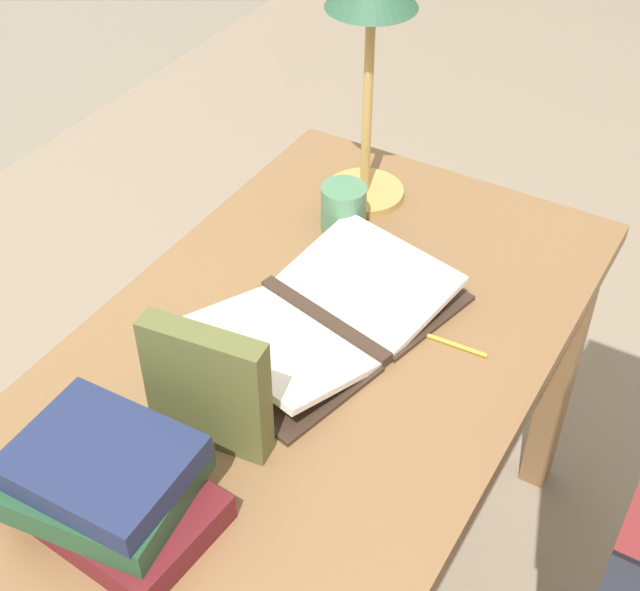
# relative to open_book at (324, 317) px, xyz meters

# --- Properties ---
(ground_plane) EXTENTS (12.00, 12.00, 0.00)m
(ground_plane) POSITION_rel_open_book_xyz_m (-0.05, -0.01, -0.75)
(ground_plane) COLOR gray
(reading_desk) EXTENTS (1.16, 0.71, 0.74)m
(reading_desk) POSITION_rel_open_book_xyz_m (-0.05, -0.01, -0.13)
(reading_desk) COLOR brown
(reading_desk) RESTS_ON ground_plane
(open_book) EXTENTS (0.50, 0.38, 0.06)m
(open_book) POSITION_rel_open_book_xyz_m (0.00, 0.00, 0.00)
(open_book) COLOR #38281E
(open_book) RESTS_ON reading_desk
(book_stack_tall) EXTENTS (0.22, 0.29, 0.13)m
(book_stack_tall) POSITION_rel_open_book_xyz_m (-0.46, 0.06, 0.04)
(book_stack_tall) COLOR maroon
(book_stack_tall) RESTS_ON reading_desk
(book_standing_upright) EXTENTS (0.06, 0.19, 0.21)m
(book_standing_upright) POSITION_rel_open_book_xyz_m (-0.29, 0.02, 0.09)
(book_standing_upright) COLOR brown
(book_standing_upright) RESTS_ON reading_desk
(reading_lamp) EXTENTS (0.16, 0.16, 0.47)m
(reading_lamp) POSITION_rel_open_book_xyz_m (0.36, 0.12, 0.34)
(reading_lamp) COLOR tan
(reading_lamp) RESTS_ON reading_desk
(coffee_mug) EXTENTS (0.10, 0.09, 0.09)m
(coffee_mug) POSITION_rel_open_book_xyz_m (0.25, 0.10, 0.03)
(coffee_mug) COLOR #4C7F5B
(coffee_mug) RESTS_ON reading_desk
(pencil) EXTENTS (0.01, 0.15, 0.01)m
(pencil) POSITION_rel_open_book_xyz_m (0.06, -0.19, -0.01)
(pencil) COLOR gold
(pencil) RESTS_ON reading_desk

